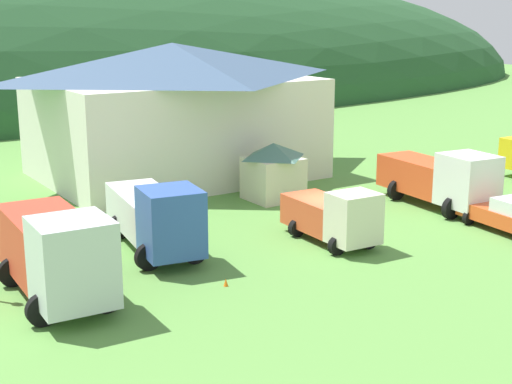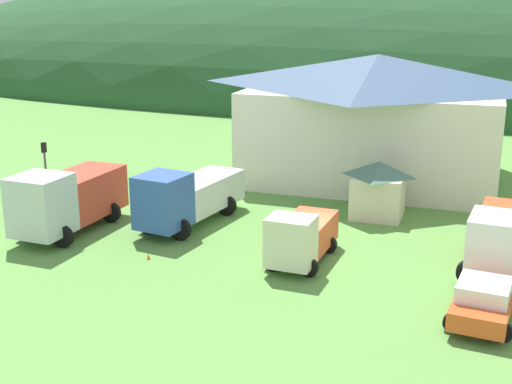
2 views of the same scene
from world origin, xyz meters
The scene contains 9 objects.
ground_plane centered at (0.00, 0.00, 0.00)m, with size 200.00×200.00×0.00m, color #5B9342.
depot_building centered at (0.05, 15.48, 4.22)m, with size 16.98×12.91×8.20m.
play_shed_cream centered at (1.69, 6.99, 1.62)m, with size 2.93×2.80×3.14m.
tow_truck_silver centered at (-12.93, -0.74, 1.83)m, with size 3.48×7.11×3.47m.
box_truck_blue centered at (-7.63, 2.27, 1.61)m, with size 3.74×7.87×3.23m.
light_truck_cream centered at (-0.52, -0.97, 1.27)m, with size 2.64×5.18×2.59m.
heavy_rig_white centered at (8.00, 0.70, 1.62)m, with size 3.46×7.42×3.16m.
service_pickup_orange centered at (7.47, -4.17, 0.83)m, with size 2.78×5.18×1.66m.
traffic_cone_near_pickup centered at (-7.25, -2.85, 0.00)m, with size 0.36×0.36×0.60m, color orange.
Camera 1 is at (-20.60, -25.25, 10.05)m, focal length 51.73 mm.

